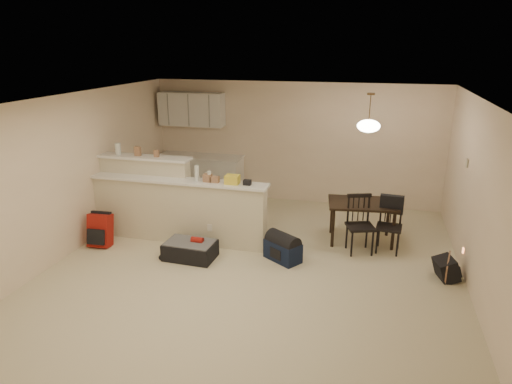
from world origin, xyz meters
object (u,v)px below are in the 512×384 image
(dining_table, at_px, (362,207))
(suitcase, at_px, (190,250))
(navy_duffel, at_px, (283,251))
(pendant_lamp, at_px, (369,125))
(dining_chair_near, at_px, (360,225))
(dining_chair_far, at_px, (389,226))
(red_backpack, at_px, (100,230))
(black_daypack, at_px, (446,269))

(dining_table, height_order, suitcase, dining_table)
(suitcase, height_order, navy_duffel, navy_duffel)
(pendant_lamp, bearing_deg, suitcase, -152.12)
(dining_chair_near, distance_m, suitcase, 2.73)
(dining_chair_far, bearing_deg, suitcase, -155.52)
(navy_duffel, bearing_deg, dining_table, 76.92)
(dining_chair_far, xyz_separation_m, suitcase, (-3.00, -1.05, -0.31))
(suitcase, xyz_separation_m, red_backpack, (-1.63, 0.07, 0.14))
(suitcase, xyz_separation_m, black_daypack, (3.80, 0.31, 0.02))
(pendant_lamp, relative_size, suitcase, 0.80)
(suitcase, bearing_deg, dining_chair_near, 21.62)
(suitcase, bearing_deg, pendant_lamp, 30.15)
(dining_table, relative_size, red_backpack, 2.21)
(pendant_lamp, bearing_deg, black_daypack, -40.10)
(red_backpack, distance_m, navy_duffel, 3.06)
(pendant_lamp, bearing_deg, dining_chair_near, -90.30)
(pendant_lamp, xyz_separation_m, dining_chair_near, (-0.00, -0.46, -1.52))
(pendant_lamp, xyz_separation_m, suitcase, (-2.56, -1.35, -1.86))
(pendant_lamp, xyz_separation_m, navy_duffel, (-1.14, -1.05, -1.83))
(pendant_lamp, height_order, red_backpack, pendant_lamp)
(pendant_lamp, xyz_separation_m, dining_chair_far, (0.44, -0.31, -1.54))
(navy_duffel, relative_size, black_daypack, 1.61)
(suitcase, bearing_deg, red_backpack, 179.84)
(pendant_lamp, distance_m, dining_chair_far, 1.64)
(dining_chair_near, distance_m, navy_duffel, 1.32)
(dining_chair_far, xyz_separation_m, navy_duffel, (-1.58, -0.74, -0.29))
(dining_chair_far, distance_m, navy_duffel, 1.77)
(dining_table, xyz_separation_m, pendant_lamp, (0.00, 0.00, 1.38))
(red_backpack, bearing_deg, suitcase, -6.00)
(dining_chair_far, bearing_deg, pendant_lamp, 150.57)
(dining_chair_near, bearing_deg, red_backpack, 172.44)
(suitcase, bearing_deg, navy_duffel, 14.32)
(dining_chair_far, bearing_deg, navy_duffel, -149.57)
(dining_table, distance_m, pendant_lamp, 1.38)
(dining_chair_near, distance_m, dining_chair_far, 0.47)
(suitcase, bearing_deg, black_daypack, 6.87)
(pendant_lamp, relative_size, dining_chair_near, 0.66)
(red_backpack, xyz_separation_m, navy_duffel, (3.05, 0.23, -0.12))
(dining_table, relative_size, pendant_lamp, 1.94)
(dining_table, distance_m, navy_duffel, 1.61)
(dining_table, bearing_deg, dining_chair_far, -42.08)
(dining_table, height_order, pendant_lamp, pendant_lamp)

